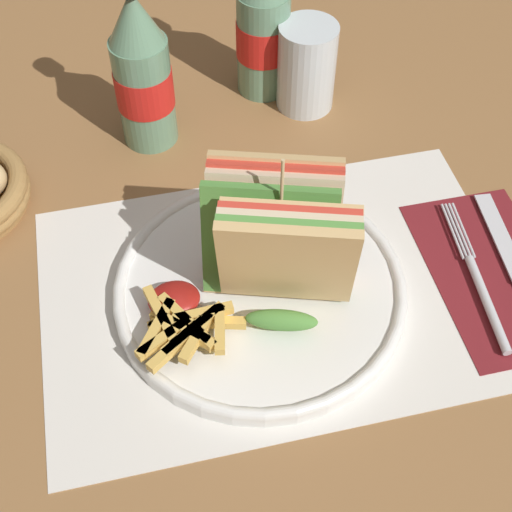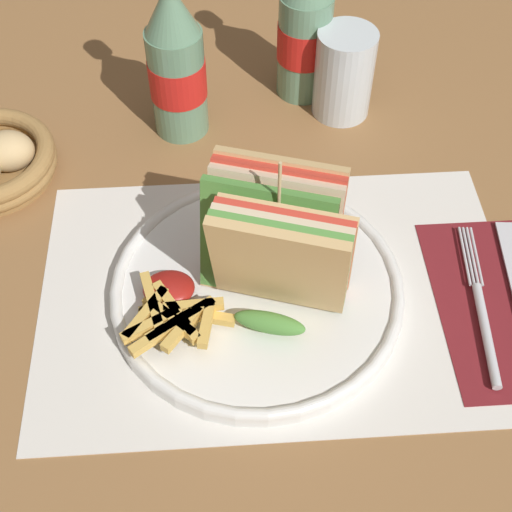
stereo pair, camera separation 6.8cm
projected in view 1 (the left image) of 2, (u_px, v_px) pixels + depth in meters
name	position (u px, v px, depth m)	size (l,w,h in m)	color
ground_plane	(267.00, 293.00, 0.71)	(4.00, 4.00, 0.00)	olive
placemat	(279.00, 291.00, 0.71)	(0.47, 0.31, 0.00)	silver
plate_main	(261.00, 291.00, 0.69)	(0.29, 0.29, 0.02)	white
club_sandwich	(280.00, 242.00, 0.65)	(0.14, 0.14, 0.16)	tan
fries_pile	(185.00, 328.00, 0.64)	(0.10, 0.09, 0.02)	gold
ketchup_blob	(174.00, 299.00, 0.67)	(0.05, 0.04, 0.02)	maroon
napkin	(493.00, 273.00, 0.72)	(0.12, 0.21, 0.00)	maroon
fork	(481.00, 287.00, 0.70)	(0.03, 0.19, 0.01)	silver
coke_bottle_near	(142.00, 73.00, 0.78)	(0.07, 0.07, 0.21)	slate
coke_bottle_far	(263.00, 24.00, 0.84)	(0.07, 0.07, 0.21)	slate
glass_near	(307.00, 67.00, 0.85)	(0.07, 0.07, 0.11)	silver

